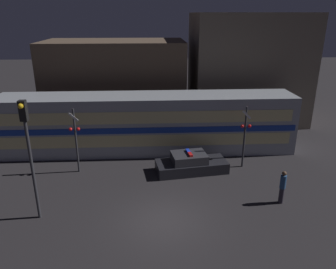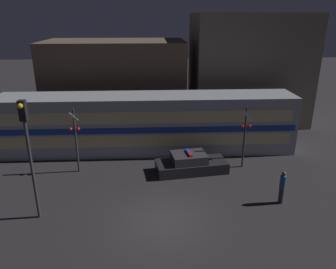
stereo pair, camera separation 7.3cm
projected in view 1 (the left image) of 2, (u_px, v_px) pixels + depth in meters
The scene contains 9 objects.
ground_plane at pixel (163, 221), 15.48m from camera, with size 120.00×120.00×0.00m, color #262326.
train at pixel (147, 123), 22.87m from camera, with size 20.30×3.04×4.01m.
police_car at pixel (191, 164), 20.15m from camera, with size 4.53×2.33×1.33m.
pedestrian at pixel (282, 187), 16.64m from camera, with size 0.30×0.30×1.80m.
crossing_signal_near at pixel (245, 134), 20.19m from camera, with size 0.66×0.28×3.96m.
crossing_signal_far at pixel (76, 138), 19.52m from camera, with size 0.66×0.28×4.03m.
traffic_light_corner at pixel (28, 143), 14.40m from camera, with size 0.30×0.46×5.77m.
building_left at pixel (116, 83), 28.57m from camera, with size 11.75×6.21×7.11m.
building_center at pixel (247, 68), 29.17m from camera, with size 9.74×6.96×9.31m.
Camera 1 is at (-0.50, -13.10, 9.18)m, focal length 35.00 mm.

